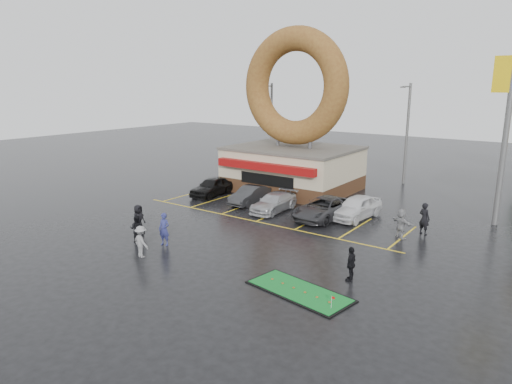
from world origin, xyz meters
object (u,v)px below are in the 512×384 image
Objects in this scene: donut_shop at (293,138)px; car_grey at (324,208)px; car_dgrey at (250,195)px; person_cameraman at (351,264)px; putting_green at (299,291)px; streetlight_left at (271,124)px; streetlight_mid at (407,131)px; person_blue at (164,229)px; dumpster at (250,176)px; car_silver at (274,202)px; car_black at (212,187)px; shell_sign at (509,110)px; car_white at (356,207)px.

donut_shop reaches higher than car_grey.
person_cameraman is (12.17, -8.48, 0.16)m from car_dgrey.
donut_shop is 2.67× the size of putting_green.
streetlight_left and streetlight_mid have the same top height.
person_blue is 17.26m from dumpster.
car_black is at bearing 170.67° from car_silver.
shell_sign is 2.10× the size of putting_green.
car_black is at bearing -177.52° from car_grey.
person_cameraman is (9.49, -7.76, 0.18)m from car_silver.
shell_sign is 22.07m from person_blue.
car_grey is (13.36, -13.26, -4.06)m from streetlight_left.
car_silver is (6.70, -0.98, -0.11)m from car_black.
dumpster is (2.50, -7.05, -4.13)m from streetlight_left.
car_black is at bearing -169.75° from car_white.
car_white is (1.74, 1.34, 0.06)m from car_grey.
streetlight_left is 17.24m from car_silver.
shell_sign is 15.58m from person_cameraman.
person_cameraman is (19.06, -21.49, -3.96)m from streetlight_left.
car_black is (-11.14, -13.75, -4.03)m from streetlight_mid.
car_black is 5.71m from dumpster.
person_blue is 0.37× the size of putting_green.
car_grey reaches higher than car_silver.
shell_sign is at bearing -44.73° from streetlight_mid.
streetlight_left is at bearing -143.42° from person_cameraman.
streetlight_left is at bearing 148.10° from car_white.
shell_sign is 1.18× the size of streetlight_mid.
shell_sign is 2.39× the size of car_silver.
car_silver is (-4.43, -14.73, -4.14)m from streetlight_mid.
streetlight_mid is 15.93m from car_silver.
car_silver is 2.37× the size of person_blue.
person_blue reaches higher than putting_green.
car_black is 2.45× the size of dumpster.
streetlight_left is 2.04× the size of car_black.
car_grey is (6.36, -6.31, -3.74)m from donut_shop.
shell_sign is 18.39m from putting_green.
person_blue is at bearing -82.72° from car_dgrey.
car_silver is at bearing 73.40° from person_blue.
donut_shop reaches higher than streetlight_mid.
shell_sign reaches higher than car_black.
streetlight_left is at bearing 126.56° from putting_green.
car_dgrey is 2.24× the size of dumpster.
car_black is (-4.14, -5.80, -3.71)m from donut_shop.
donut_shop is 7.21× the size of person_blue.
car_white is (8.22, 1.09, 0.12)m from car_dgrey.
person_blue is (-4.88, -9.98, 0.21)m from car_grey.
car_grey is 10.01m from person_cameraman.
car_dgrey is 14.83m from person_cameraman.
streetlight_left is 14.04m from streetlight_mid.
person_blue reaches higher than dumpster.
car_grey reaches higher than putting_green.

